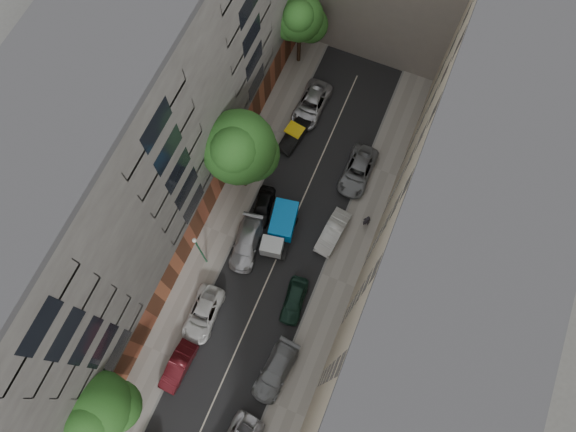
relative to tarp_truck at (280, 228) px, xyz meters
The scene contains 22 objects.
ground 2.43m from the tarp_truck, 73.39° to the right, with size 120.00×120.00×0.00m, color #4C4C49.
road_surface 2.43m from the tarp_truck, 73.39° to the right, with size 8.00×44.00×0.02m, color black.
sidewalk_left 5.42m from the tarp_truck, 157.68° to the right, with size 3.00×44.00×0.15m, color gray.
sidewalk_right 6.53m from the tarp_truck, 18.25° to the right, with size 3.00×44.00×0.15m, color gray.
building_left 13.75m from the tarp_truck, 169.05° to the right, with size 8.00×44.00×20.00m, color #464441.
building_right 14.68m from the tarp_truck, ahead, with size 8.00×44.00×20.00m, color #BDAC93.
tarp_truck is the anchor object (origin of this frame).
car_left_1 13.75m from the tarp_truck, 102.61° to the right, with size 1.44×4.14×1.36m, color #490E14.
car_left_2 9.51m from the tarp_truck, 108.41° to the right, with size 2.26×4.89×1.36m, color silver.
car_left_3 3.16m from the tarp_truck, 134.85° to the right, with size 2.07×5.10×1.48m, color silver.
car_left_4 2.76m from the tarp_truck, 147.26° to the left, with size 1.54×3.84×1.31m, color black.
car_left_5 9.32m from the tarp_truck, 105.02° to the left, with size 1.39×3.99×1.31m, color black.
car_left_6 12.79m from the tarp_truck, 99.91° to the left, with size 2.48×5.37×1.49m, color #B8B8BD.
car_right_1 11.61m from the tarp_truck, 68.77° to the right, with size 2.08×5.12×1.49m, color slate.
car_right_2 6.18m from the tarp_truck, 56.47° to the right, with size 1.63×4.06×1.38m, color #152F23.
car_right_3 4.52m from the tarp_truck, 20.72° to the left, with size 1.51×4.34×1.43m, color silver.
car_right_4 8.86m from the tarp_truck, 61.66° to the left, with size 2.44×5.28×1.47m, color slate.
tree_near 19.25m from the tarp_truck, 107.68° to the right, with size 5.13×4.83×8.01m.
tree_mid 7.91m from the tarp_truck, 147.79° to the left, with size 6.05×5.89×10.24m.
tree_far 18.47m from the tarp_truck, 107.19° to the left, with size 4.69×4.32×8.45m.
lamp_post 7.33m from the tarp_truck, 134.66° to the right, with size 0.36×0.36×6.22m.
pedestrian 7.44m from the tarp_truck, 28.53° to the left, with size 0.65×0.42×1.77m, color black.
Camera 1 is at (5.36, -10.51, 42.40)m, focal length 32.00 mm.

